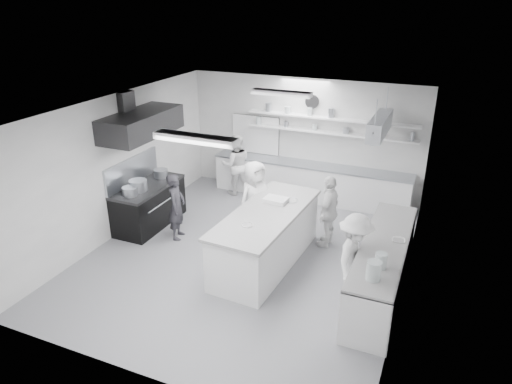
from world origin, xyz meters
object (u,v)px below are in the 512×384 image
at_px(right_counter, 382,268).
at_px(cook_back, 236,165).
at_px(back_counter, 309,182).
at_px(prep_island, 266,239).
at_px(cook_stove, 177,206).
at_px(stove, 149,206).

distance_m(right_counter, cook_back, 5.17).
bearing_deg(cook_back, right_counter, 113.25).
bearing_deg(back_counter, right_counter, -55.35).
distance_m(prep_island, cook_stove, 2.14).
height_order(stove, cook_back, cook_back).
relative_size(stove, right_counter, 0.55).
bearing_deg(cook_stove, back_counter, -48.07).
relative_size(back_counter, right_counter, 1.52).
bearing_deg(cook_back, stove, 35.13).
bearing_deg(prep_island, right_counter, 0.64).
bearing_deg(cook_stove, stove, 57.74).
height_order(back_counter, cook_back, cook_back).
bearing_deg(cook_back, cook_stove, 55.87).
height_order(prep_island, cook_back, cook_back).
bearing_deg(cook_stove, prep_island, -110.86).
relative_size(stove, back_counter, 0.36).
height_order(right_counter, cook_stove, cook_stove).
relative_size(right_counter, cook_back, 2.07).
xyz_separation_m(prep_island, cook_back, (-1.99, 2.88, 0.28)).
xyz_separation_m(stove, back_counter, (2.90, 2.80, 0.01)).
distance_m(back_counter, prep_island, 3.29).
distance_m(stove, cook_back, 2.63).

